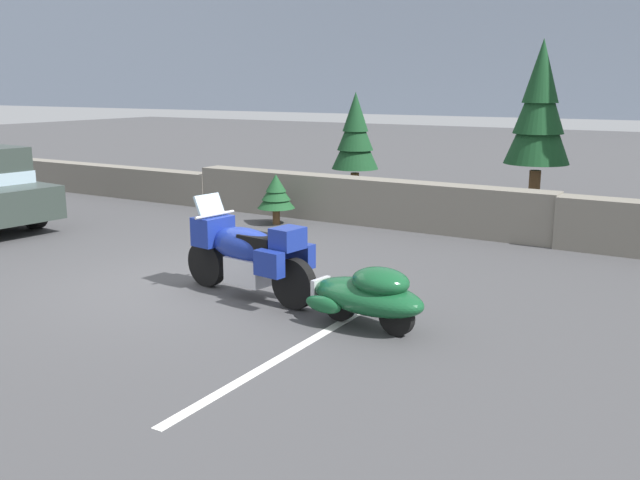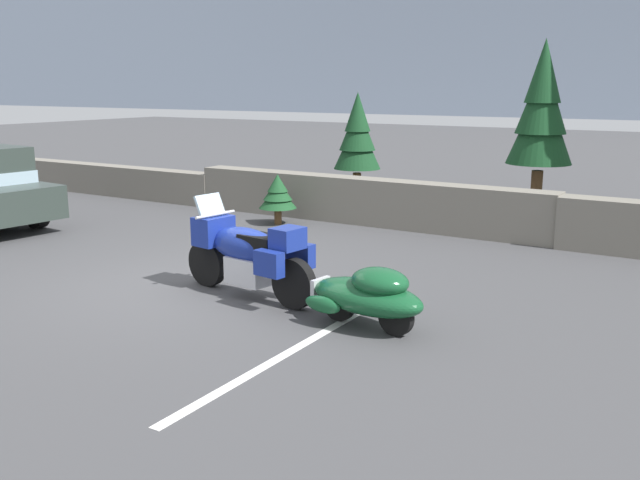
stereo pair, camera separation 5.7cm
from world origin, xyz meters
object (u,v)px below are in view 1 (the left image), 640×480
object	(u,v)px
car_shaped_trailer	(368,294)
pine_tree_far_right	(355,135)
touring_motorcycle	(247,252)
pine_tree_secondary	(540,109)

from	to	relation	value
car_shaped_trailer	pine_tree_far_right	size ratio (longest dim) A/B	0.84
touring_motorcycle	pine_tree_far_right	bearing A→B (deg)	107.53
touring_motorcycle	pine_tree_far_right	xyz separation A→B (m)	(-2.31, 7.32, 1.04)
touring_motorcycle	car_shaped_trailer	size ratio (longest dim) A/B	1.04
pine_tree_secondary	pine_tree_far_right	world-z (taller)	pine_tree_secondary
pine_tree_secondary	pine_tree_far_right	xyz separation A→B (m)	(-4.21, -0.10, -0.67)
car_shaped_trailer	touring_motorcycle	bearing A→B (deg)	172.11
car_shaped_trailer	pine_tree_secondary	distance (m)	7.93
pine_tree_secondary	pine_tree_far_right	bearing A→B (deg)	-178.59
car_shaped_trailer	pine_tree_secondary	bearing A→B (deg)	90.51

